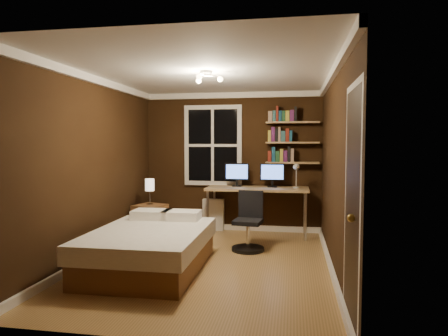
% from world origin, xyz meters
% --- Properties ---
extents(floor, '(4.20, 4.20, 0.00)m').
position_xyz_m(floor, '(0.00, 0.00, 0.00)').
color(floor, olive).
rests_on(floor, ground).
extents(wall_back, '(3.20, 0.04, 2.50)m').
position_xyz_m(wall_back, '(0.00, 2.10, 1.25)').
color(wall_back, black).
rests_on(wall_back, ground).
extents(wall_left, '(0.04, 4.20, 2.50)m').
position_xyz_m(wall_left, '(-1.60, 0.00, 1.25)').
color(wall_left, black).
rests_on(wall_left, ground).
extents(wall_right, '(0.04, 4.20, 2.50)m').
position_xyz_m(wall_right, '(1.60, 0.00, 1.25)').
color(wall_right, black).
rests_on(wall_right, ground).
extents(ceiling, '(3.20, 4.20, 0.02)m').
position_xyz_m(ceiling, '(0.00, 0.00, 2.50)').
color(ceiling, white).
rests_on(ceiling, wall_back).
extents(window, '(1.06, 0.06, 1.46)m').
position_xyz_m(window, '(-0.35, 2.06, 1.55)').
color(window, white).
rests_on(window, wall_back).
extents(door, '(0.03, 0.82, 2.05)m').
position_xyz_m(door, '(1.59, -1.55, 1.02)').
color(door, black).
rests_on(door, ground).
extents(door_knob, '(0.06, 0.06, 0.06)m').
position_xyz_m(door_knob, '(1.55, -1.85, 1.00)').
color(door_knob, '#B89541').
rests_on(door_knob, door).
extents(ceiling_fixture, '(0.44, 0.44, 0.18)m').
position_xyz_m(ceiling_fixture, '(0.00, -0.10, 2.40)').
color(ceiling_fixture, beige).
rests_on(ceiling_fixture, ceiling).
extents(bookshelf_lower, '(0.92, 0.22, 0.03)m').
position_xyz_m(bookshelf_lower, '(1.08, 1.98, 1.25)').
color(bookshelf_lower, '#A67D50').
rests_on(bookshelf_lower, wall_back).
extents(books_row_lower, '(0.42, 0.16, 0.23)m').
position_xyz_m(books_row_lower, '(1.08, 1.98, 1.38)').
color(books_row_lower, maroon).
rests_on(books_row_lower, bookshelf_lower).
extents(bookshelf_middle, '(0.92, 0.22, 0.03)m').
position_xyz_m(bookshelf_middle, '(1.08, 1.98, 1.60)').
color(bookshelf_middle, '#A67D50').
rests_on(bookshelf_middle, wall_back).
extents(books_row_middle, '(0.42, 0.16, 0.23)m').
position_xyz_m(books_row_middle, '(1.08, 1.98, 1.73)').
color(books_row_middle, navy).
rests_on(books_row_middle, bookshelf_middle).
extents(bookshelf_upper, '(0.92, 0.22, 0.03)m').
position_xyz_m(bookshelf_upper, '(1.08, 1.98, 1.95)').
color(bookshelf_upper, '#A67D50').
rests_on(bookshelf_upper, wall_back).
extents(books_row_upper, '(0.48, 0.16, 0.23)m').
position_xyz_m(books_row_upper, '(1.08, 1.98, 2.08)').
color(books_row_upper, '#22512D').
rests_on(books_row_upper, bookshelf_upper).
extents(bed, '(1.36, 1.88, 0.64)m').
position_xyz_m(bed, '(-0.67, -0.36, 0.27)').
color(bed, brown).
rests_on(bed, ground).
extents(nightstand, '(0.56, 0.56, 0.57)m').
position_xyz_m(nightstand, '(-1.25, 1.21, 0.28)').
color(nightstand, brown).
rests_on(nightstand, ground).
extents(bedside_lamp, '(0.15, 0.15, 0.43)m').
position_xyz_m(bedside_lamp, '(-1.25, 1.21, 0.78)').
color(bedside_lamp, white).
rests_on(bedside_lamp, nightstand).
extents(radiator, '(0.38, 0.13, 0.57)m').
position_xyz_m(radiator, '(-0.33, 1.99, 0.29)').
color(radiator, silver).
rests_on(radiator, ground).
extents(desk, '(1.75, 0.65, 0.83)m').
position_xyz_m(desk, '(0.49, 1.75, 0.77)').
color(desk, '#A67D50').
rests_on(desk, ground).
extents(monitor_left, '(0.43, 0.12, 0.41)m').
position_xyz_m(monitor_left, '(0.13, 1.84, 1.03)').
color(monitor_left, black).
rests_on(monitor_left, desk).
extents(monitor_right, '(0.43, 0.12, 0.41)m').
position_xyz_m(monitor_right, '(0.74, 1.84, 1.03)').
color(monitor_right, black).
rests_on(monitor_right, desk).
extents(desk_lamp, '(0.14, 0.32, 0.44)m').
position_xyz_m(desk_lamp, '(1.15, 1.68, 1.05)').
color(desk_lamp, silver).
rests_on(desk_lamp, desk).
extents(office_chair, '(0.48, 0.48, 0.88)m').
position_xyz_m(office_chair, '(0.45, 0.76, 0.32)').
color(office_chair, black).
rests_on(office_chair, ground).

